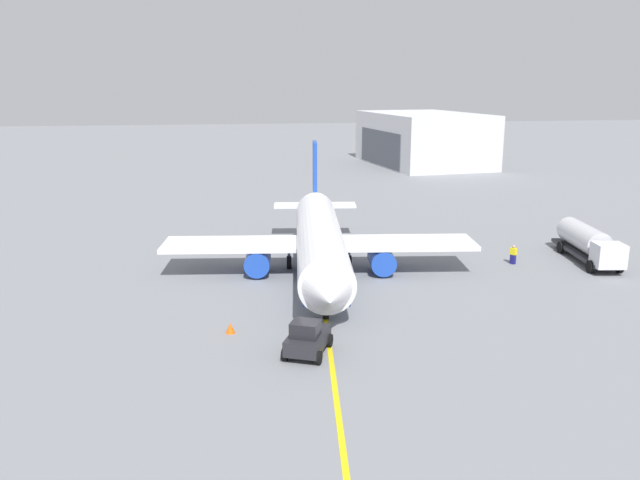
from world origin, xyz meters
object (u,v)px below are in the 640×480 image
object	(u,v)px
pushback_tug	(307,338)
airplane	(320,242)
safety_cone_nose	(230,328)
refueling_worker	(513,255)
fuel_tanker	(588,243)

from	to	relation	value
pushback_tug	airplane	bearing A→B (deg)	168.20
safety_cone_nose	airplane	bearing A→B (deg)	147.32
refueling_worker	safety_cone_nose	size ratio (longest dim) A/B	2.49
fuel_tanker	pushback_tug	size ratio (longest dim) A/B	2.57
fuel_tanker	pushback_tug	xyz separation A→B (m)	(16.01, -27.72, -0.72)
airplane	safety_cone_nose	bearing A→B (deg)	-32.68
airplane	refueling_worker	bearing A→B (deg)	90.16
airplane	fuel_tanker	xyz separation A→B (m)	(0.21, 24.33, -1.02)
airplane	safety_cone_nose	size ratio (longest dim) A/B	47.07
pushback_tug	fuel_tanker	bearing A→B (deg)	120.01
airplane	refueling_worker	distance (m)	17.49
airplane	pushback_tug	size ratio (longest dim) A/B	7.87
fuel_tanker	safety_cone_nose	bearing A→B (deg)	-69.58
airplane	safety_cone_nose	distance (m)	14.67
airplane	fuel_tanker	size ratio (longest dim) A/B	3.06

